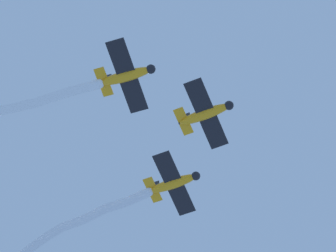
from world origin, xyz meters
TOP-DOWN VIEW (x-y plane):
  - airplane_lead at (-0.58, 1.27)m, footprint 5.52×7.12m
  - airplane_left_wing at (6.71, -1.69)m, footprint 5.52×7.10m
  - smoke_trail_left_wing at (18.29, 1.94)m, footprint 19.66×5.10m
  - airplane_right_wing at (1.61, 8.82)m, footprint 5.48×6.96m

SIDE VIEW (x-z plane):
  - airplane_lead at x=-0.58m, z-range 63.21..65.00m
  - airplane_left_wing at x=6.71m, z-range 63.21..65.00m
  - airplane_right_wing at x=1.61m, z-range 63.51..65.30m
  - smoke_trail_left_wing at x=18.29m, z-range 63.68..65.91m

